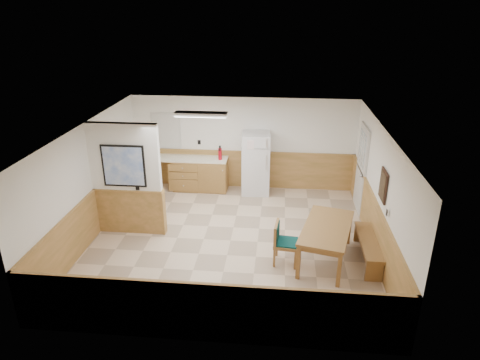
# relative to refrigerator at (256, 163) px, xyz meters

# --- Properties ---
(ground) EXTENTS (6.00, 6.00, 0.00)m
(ground) POSITION_rel_refrigerator_xyz_m (-0.37, -2.63, -0.82)
(ground) COLOR beige
(ground) RESTS_ON ground
(ceiling) EXTENTS (6.00, 6.00, 0.02)m
(ceiling) POSITION_rel_refrigerator_xyz_m (-0.37, -2.63, 1.68)
(ceiling) COLOR silver
(ceiling) RESTS_ON back_wall
(back_wall) EXTENTS (6.00, 0.02, 2.50)m
(back_wall) POSITION_rel_refrigerator_xyz_m (-0.37, 0.37, 0.43)
(back_wall) COLOR white
(back_wall) RESTS_ON ground
(right_wall) EXTENTS (0.02, 6.00, 2.50)m
(right_wall) POSITION_rel_refrigerator_xyz_m (2.63, -2.63, 0.43)
(right_wall) COLOR white
(right_wall) RESTS_ON ground
(left_wall) EXTENTS (0.02, 6.00, 2.50)m
(left_wall) POSITION_rel_refrigerator_xyz_m (-3.37, -2.63, 0.43)
(left_wall) COLOR white
(left_wall) RESTS_ON ground
(wainscot_back) EXTENTS (6.00, 0.04, 1.00)m
(wainscot_back) POSITION_rel_refrigerator_xyz_m (-0.37, 0.35, -0.32)
(wainscot_back) COLOR tan
(wainscot_back) RESTS_ON ground
(wainscot_right) EXTENTS (0.04, 6.00, 1.00)m
(wainscot_right) POSITION_rel_refrigerator_xyz_m (2.61, -2.63, -0.32)
(wainscot_right) COLOR tan
(wainscot_right) RESTS_ON ground
(wainscot_left) EXTENTS (0.04, 6.00, 1.00)m
(wainscot_left) POSITION_rel_refrigerator_xyz_m (-3.35, -2.63, -0.32)
(wainscot_left) COLOR tan
(wainscot_left) RESTS_ON ground
(partition_wall) EXTENTS (1.50, 0.20, 2.50)m
(partition_wall) POSITION_rel_refrigerator_xyz_m (-2.62, -2.43, 0.41)
(partition_wall) COLOR white
(partition_wall) RESTS_ON ground
(kitchen_counter) EXTENTS (2.20, 0.61, 1.00)m
(kitchen_counter) POSITION_rel_refrigerator_xyz_m (-1.58, 0.05, -0.36)
(kitchen_counter) COLOR olive
(kitchen_counter) RESTS_ON ground
(exterior_door) EXTENTS (0.07, 1.02, 2.15)m
(exterior_door) POSITION_rel_refrigerator_xyz_m (2.60, -0.73, 0.23)
(exterior_door) COLOR silver
(exterior_door) RESTS_ON ground
(kitchen_window) EXTENTS (0.80, 0.04, 1.00)m
(kitchen_window) POSITION_rel_refrigerator_xyz_m (-2.47, 0.35, 0.73)
(kitchen_window) COLOR silver
(kitchen_window) RESTS_ON back_wall
(wall_painting) EXTENTS (0.04, 0.50, 0.60)m
(wall_painting) POSITION_rel_refrigerator_xyz_m (2.60, -2.93, 0.73)
(wall_painting) COLOR black
(wall_painting) RESTS_ON right_wall
(fluorescent_fixture) EXTENTS (1.20, 0.30, 0.09)m
(fluorescent_fixture) POSITION_rel_refrigerator_xyz_m (-1.17, -1.33, 1.62)
(fluorescent_fixture) COLOR silver
(fluorescent_fixture) RESTS_ON ceiling
(refrigerator) EXTENTS (0.76, 0.74, 1.65)m
(refrigerator) POSITION_rel_refrigerator_xyz_m (0.00, 0.00, 0.00)
(refrigerator) COLOR silver
(refrigerator) RESTS_ON ground
(dining_table) EXTENTS (1.25, 1.88, 0.75)m
(dining_table) POSITION_rel_refrigerator_xyz_m (1.59, -3.18, -0.17)
(dining_table) COLOR #A8793D
(dining_table) RESTS_ON ground
(dining_bench) EXTENTS (0.34, 1.53, 0.45)m
(dining_bench) POSITION_rel_refrigerator_xyz_m (2.43, -3.10, -0.48)
(dining_bench) COLOR #A8793D
(dining_bench) RESTS_ON ground
(dining_chair) EXTENTS (0.69, 0.51, 0.85)m
(dining_chair) POSITION_rel_refrigerator_xyz_m (0.72, -3.34, -0.33)
(dining_chair) COLOR #A8793D
(dining_chair) RESTS_ON ground
(fire_extinguisher) EXTENTS (0.10, 0.10, 0.38)m
(fire_extinguisher) POSITION_rel_refrigerator_xyz_m (-0.95, 0.00, 0.24)
(fire_extinguisher) COLOR #B70918
(fire_extinguisher) RESTS_ON kitchen_counter
(soap_bottle) EXTENTS (0.07, 0.07, 0.20)m
(soap_bottle) POSITION_rel_refrigerator_xyz_m (-2.65, 0.01, 0.18)
(soap_bottle) COLOR #1A9141
(soap_bottle) RESTS_ON kitchen_counter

